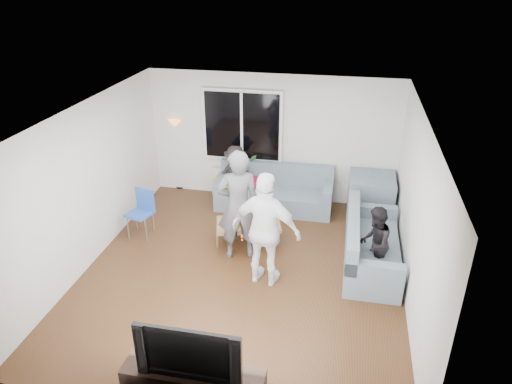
% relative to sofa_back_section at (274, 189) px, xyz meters
% --- Properties ---
extents(floor, '(5.00, 5.50, 0.04)m').
position_rel_sofa_back_section_xyz_m(floor, '(-0.14, -2.27, -0.45)').
color(floor, '#56351C').
rests_on(floor, ground).
extents(ceiling, '(5.00, 5.50, 0.04)m').
position_rel_sofa_back_section_xyz_m(ceiling, '(-0.14, -2.27, 2.20)').
color(ceiling, white).
rests_on(ceiling, ground).
extents(wall_back, '(5.00, 0.04, 2.60)m').
position_rel_sofa_back_section_xyz_m(wall_back, '(-0.14, 0.50, 0.88)').
color(wall_back, silver).
rests_on(wall_back, ground).
extents(wall_front, '(5.00, 0.04, 2.60)m').
position_rel_sofa_back_section_xyz_m(wall_front, '(-0.14, -5.04, 0.88)').
color(wall_front, silver).
rests_on(wall_front, ground).
extents(wall_left, '(0.04, 5.50, 2.60)m').
position_rel_sofa_back_section_xyz_m(wall_left, '(-2.66, -2.27, 0.88)').
color(wall_left, silver).
rests_on(wall_left, ground).
extents(wall_right, '(0.04, 5.50, 2.60)m').
position_rel_sofa_back_section_xyz_m(wall_right, '(2.38, -2.27, 0.88)').
color(wall_right, silver).
rests_on(wall_right, ground).
extents(window_frame, '(1.62, 0.06, 1.47)m').
position_rel_sofa_back_section_xyz_m(window_frame, '(-0.74, 0.42, 1.12)').
color(window_frame, white).
rests_on(window_frame, wall_back).
extents(window_glass, '(1.50, 0.02, 1.35)m').
position_rel_sofa_back_section_xyz_m(window_glass, '(-0.74, 0.38, 1.12)').
color(window_glass, black).
rests_on(window_glass, window_frame).
extents(window_mullion, '(0.05, 0.03, 1.35)m').
position_rel_sofa_back_section_xyz_m(window_mullion, '(-0.74, 0.37, 1.12)').
color(window_mullion, white).
rests_on(window_mullion, window_frame).
extents(radiator, '(1.30, 0.12, 0.62)m').
position_rel_sofa_back_section_xyz_m(radiator, '(-0.74, 0.38, -0.11)').
color(radiator, silver).
rests_on(radiator, floor).
extents(potted_plant, '(0.23, 0.21, 0.36)m').
position_rel_sofa_back_section_xyz_m(potted_plant, '(-0.52, 0.35, 0.37)').
color(potted_plant, '#296227').
rests_on(potted_plant, radiator).
extents(vase, '(0.20, 0.20, 0.17)m').
position_rel_sofa_back_section_xyz_m(vase, '(-0.91, 0.35, 0.28)').
color(vase, silver).
rests_on(vase, radiator).
extents(sofa_back_section, '(2.30, 0.85, 0.85)m').
position_rel_sofa_back_section_xyz_m(sofa_back_section, '(0.00, 0.00, 0.00)').
color(sofa_back_section, slate).
rests_on(sofa_back_section, floor).
extents(sofa_right_section, '(2.00, 0.85, 0.85)m').
position_rel_sofa_back_section_xyz_m(sofa_right_section, '(1.88, -1.65, 0.00)').
color(sofa_right_section, slate).
rests_on(sofa_right_section, floor).
extents(sofa_corner, '(0.85, 0.85, 0.85)m').
position_rel_sofa_back_section_xyz_m(sofa_corner, '(1.87, 0.00, 0.00)').
color(sofa_corner, slate).
rests_on(sofa_corner, floor).
extents(cushion_yellow, '(0.43, 0.39, 0.14)m').
position_rel_sofa_back_section_xyz_m(cushion_yellow, '(-1.02, -0.02, 0.09)').
color(cushion_yellow, gold).
rests_on(cushion_yellow, sofa_back_section).
extents(cushion_red, '(0.37, 0.31, 0.13)m').
position_rel_sofa_back_section_xyz_m(cushion_red, '(-0.43, 0.06, 0.09)').
color(cushion_red, maroon).
rests_on(cushion_red, sofa_back_section).
extents(coffee_table, '(1.22, 0.87, 0.40)m').
position_rel_sofa_back_section_xyz_m(coffee_table, '(-0.23, -1.40, -0.22)').
color(coffee_table, '#A0774D').
rests_on(coffee_table, floor).
extents(pitcher, '(0.17, 0.17, 0.17)m').
position_rel_sofa_back_section_xyz_m(pitcher, '(-0.29, -1.44, 0.06)').
color(pitcher, maroon).
rests_on(pitcher, coffee_table).
extents(side_chair, '(0.50, 0.50, 0.86)m').
position_rel_sofa_back_section_xyz_m(side_chair, '(-2.19, -1.53, 0.01)').
color(side_chair, '#2851AE').
rests_on(side_chair, floor).
extents(floor_lamp, '(0.32, 0.32, 1.56)m').
position_rel_sofa_back_section_xyz_m(floor_lamp, '(-2.19, 0.54, 0.36)').
color(floor_lamp, orange).
rests_on(floor_lamp, floor).
extents(player_left, '(0.81, 0.66, 1.91)m').
position_rel_sofa_back_section_xyz_m(player_left, '(-0.30, -1.82, 0.53)').
color(player_left, '#515157').
rests_on(player_left, floor).
extents(player_right, '(1.14, 0.64, 1.83)m').
position_rel_sofa_back_section_xyz_m(player_right, '(0.27, -2.44, 0.49)').
color(player_right, white).
rests_on(player_right, floor).
extents(spectator_right, '(0.54, 0.65, 1.21)m').
position_rel_sofa_back_section_xyz_m(spectator_right, '(1.88, -1.97, 0.18)').
color(spectator_right, black).
rests_on(spectator_right, floor).
extents(spectator_back, '(0.84, 0.52, 1.25)m').
position_rel_sofa_back_section_xyz_m(spectator_back, '(-0.79, 0.03, 0.20)').
color(spectator_back, black).
rests_on(spectator_back, floor).
extents(tv_console, '(1.60, 0.40, 0.44)m').
position_rel_sofa_back_section_xyz_m(tv_console, '(-0.12, -4.77, -0.20)').
color(tv_console, '#311F18').
rests_on(tv_console, floor).
extents(television, '(1.17, 0.15, 0.67)m').
position_rel_sofa_back_section_xyz_m(television, '(-0.12, -4.77, 0.35)').
color(television, black).
rests_on(television, tv_console).
extents(bottle_e, '(0.07, 0.07, 0.19)m').
position_rel_sofa_back_section_xyz_m(bottle_e, '(0.15, -1.30, 0.07)').
color(bottle_e, black).
rests_on(bottle_e, coffee_table).
extents(bottle_d, '(0.07, 0.07, 0.24)m').
position_rel_sofa_back_section_xyz_m(bottle_d, '(-0.03, -1.48, 0.10)').
color(bottle_d, orange).
rests_on(bottle_d, coffee_table).
extents(bottle_b, '(0.08, 0.08, 0.27)m').
position_rel_sofa_back_section_xyz_m(bottle_b, '(-0.38, -1.56, 0.11)').
color(bottle_b, '#40981B').
rests_on(bottle_b, coffee_table).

